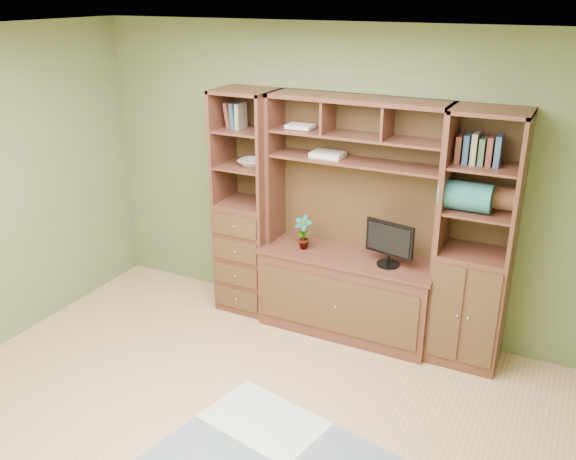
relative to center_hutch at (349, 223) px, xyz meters
The scene contains 10 objects.
room 1.78m from the center_hutch, 100.03° to the right, with size 4.60×4.10×2.64m.
center_hutch is the anchor object (origin of this frame).
left_tower 1.00m from the center_hutch, behind, with size 0.50×0.45×2.05m, color #532A1D.
right_tower 1.03m from the center_hutch, ahead, with size 0.55×0.45×2.05m, color #532A1D.
monitor 0.37m from the center_hutch, ahead, with size 0.42×0.19×0.51m, color black.
orchid 0.43m from the center_hutch, behind, with size 0.16×0.11×0.30m, color #A54D37.
magazines 0.60m from the center_hutch, 159.86° to the left, with size 0.26×0.19×0.04m, color beige.
bowl 1.02m from the center_hutch, behind, with size 0.23×0.23×0.06m, color beige.
blanket_teal 0.99m from the center_hutch, ahead, with size 0.38×0.22×0.22m, color #276668.
blanket_red 1.16m from the center_hutch, ahead, with size 0.32×0.18×0.18m, color brown.
Camera 1 is at (1.95, -2.72, 2.84)m, focal length 38.00 mm.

